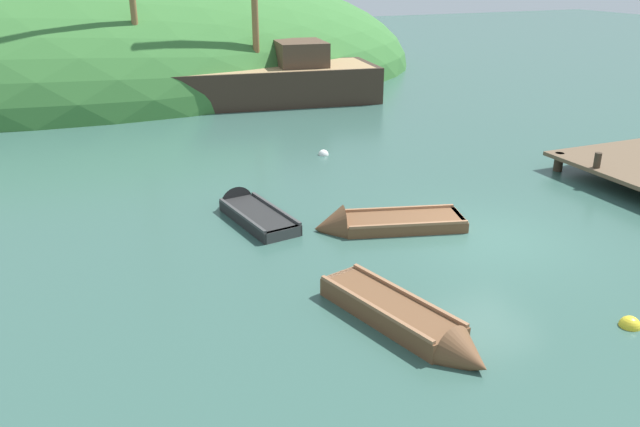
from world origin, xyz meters
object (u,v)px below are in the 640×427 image
object	(u,v)px
sailing_ship	(210,92)
rowboat_center	(249,213)
rowboat_outer_right	(409,324)
buoy_yellow	(629,326)
rowboat_portside	(375,226)
buoy_white	(323,155)

from	to	relation	value
sailing_ship	rowboat_center	xyz separation A→B (m)	(-2.41, -13.94, -0.52)
sailing_ship	rowboat_outer_right	bearing A→B (deg)	94.26
sailing_ship	buoy_yellow	world-z (taller)	sailing_ship
sailing_ship	rowboat_portside	size ratio (longest dim) A/B	4.78
sailing_ship	rowboat_portside	distance (m)	16.00
rowboat_portside	rowboat_center	bearing A→B (deg)	-22.33
rowboat_center	sailing_ship	bearing A→B (deg)	-18.68
rowboat_outer_right	rowboat_center	xyz separation A→B (m)	(-1.02, 6.46, -0.05)
rowboat_portside	rowboat_center	world-z (taller)	rowboat_portside
rowboat_outer_right	buoy_white	size ratio (longest dim) A/B	10.67
rowboat_outer_right	buoy_white	world-z (taller)	rowboat_outer_right
sailing_ship	buoy_yellow	bearing A→B (deg)	104.40
buoy_white	buoy_yellow	size ratio (longest dim) A/B	0.93
rowboat_outer_right	buoy_white	xyz separation A→B (m)	(2.98, 10.86, -0.13)
buoy_white	buoy_yellow	world-z (taller)	buoy_yellow
rowboat_center	buoy_white	world-z (taller)	rowboat_center
rowboat_portside	rowboat_center	size ratio (longest dim) A/B	1.14
rowboat_outer_right	buoy_yellow	distance (m)	4.05
sailing_ship	rowboat_center	world-z (taller)	sailing_ship
rowboat_portside	buoy_yellow	bearing A→B (deg)	125.89
sailing_ship	rowboat_outer_right	distance (m)	20.46
buoy_white	buoy_yellow	xyz separation A→B (m)	(0.80, -12.31, 0.00)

